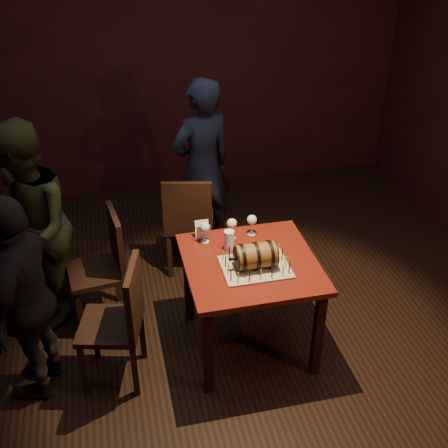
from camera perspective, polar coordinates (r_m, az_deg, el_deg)
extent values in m
plane|color=black|center=(4.39, -0.58, -11.04)|extent=(5.00, 5.00, 0.00)
cube|color=black|center=(5.90, -6.09, 16.04)|extent=(5.00, 0.04, 2.80)
cube|color=#4D110C|center=(3.85, 2.71, -4.05)|extent=(0.90, 0.90, 0.04)
cube|color=black|center=(3.74, -1.63, -12.82)|extent=(0.06, 0.06, 0.71)
cube|color=black|center=(3.92, 9.53, -10.91)|extent=(0.06, 0.06, 0.71)
cube|color=black|center=(4.31, -3.66, -5.87)|extent=(0.06, 0.06, 0.71)
cube|color=black|center=(4.46, 6.03, -4.52)|extent=(0.06, 0.06, 0.71)
cube|color=#A39984|center=(3.78, 3.21, -4.38)|extent=(0.45, 0.35, 0.01)
cylinder|color=brown|center=(3.72, 3.25, -3.24)|extent=(0.26, 0.17, 0.17)
cylinder|color=black|center=(3.70, 1.83, -3.43)|extent=(0.02, 0.19, 0.19)
cylinder|color=black|center=(3.72, 3.25, -3.24)|extent=(0.02, 0.19, 0.19)
cylinder|color=black|center=(3.75, 4.66, -3.05)|extent=(0.02, 0.19, 0.19)
cylinder|color=black|center=(3.69, 1.27, -3.51)|extent=(0.01, 0.16, 0.16)
cylinder|color=black|center=(3.76, 5.20, -2.97)|extent=(0.01, 0.16, 0.16)
cylinder|color=black|center=(3.69, 0.95, -3.55)|extent=(0.04, 0.02, 0.02)
sphere|color=black|center=(3.69, 0.65, -3.59)|extent=(0.03, 0.03, 0.03)
cylinder|color=#FFF598|center=(3.60, 1.44, -5.45)|extent=(0.01, 0.01, 0.08)
cylinder|color=black|center=(3.58, 1.45, -4.88)|extent=(0.00, 0.00, 0.01)
cylinder|color=black|center=(3.62, 2.60, -5.29)|extent=(0.01, 0.01, 0.08)
cylinder|color=black|center=(3.59, 2.62, -4.71)|extent=(0.00, 0.00, 0.01)
cylinder|color=#FFF598|center=(3.64, 3.76, -5.12)|extent=(0.01, 0.01, 0.08)
cylinder|color=black|center=(3.61, 3.78, -4.55)|extent=(0.00, 0.00, 0.01)
cylinder|color=black|center=(3.66, 4.90, -4.95)|extent=(0.01, 0.01, 0.08)
cylinder|color=black|center=(3.63, 4.93, -4.38)|extent=(0.00, 0.00, 0.01)
cylinder|color=#FFF598|center=(3.68, 6.03, -4.79)|extent=(0.01, 0.01, 0.08)
cylinder|color=black|center=(3.65, 6.07, -4.22)|extent=(0.00, 0.00, 0.01)
cylinder|color=black|center=(3.71, 6.64, -4.45)|extent=(0.01, 0.01, 0.08)
cylinder|color=black|center=(3.68, 6.68, -3.88)|extent=(0.00, 0.00, 0.01)
cylinder|color=#FFF598|center=(3.77, 6.27, -3.79)|extent=(0.01, 0.01, 0.08)
cylinder|color=black|center=(3.74, 6.31, -3.23)|extent=(0.00, 0.00, 0.01)
cylinder|color=black|center=(3.83, 5.92, -3.15)|extent=(0.01, 0.01, 0.08)
cylinder|color=black|center=(3.80, 5.96, -2.60)|extent=(0.00, 0.00, 0.01)
cylinder|color=#FFF598|center=(3.88, 5.58, -2.53)|extent=(0.01, 0.01, 0.08)
cylinder|color=black|center=(3.86, 5.61, -1.98)|extent=(0.00, 0.00, 0.01)
cylinder|color=black|center=(3.90, 4.88, -2.30)|extent=(0.01, 0.01, 0.08)
cylinder|color=black|center=(3.88, 4.91, -1.75)|extent=(0.00, 0.00, 0.01)
cylinder|color=#FFF598|center=(3.88, 3.82, -2.44)|extent=(0.01, 0.01, 0.08)
cylinder|color=black|center=(3.86, 3.84, -1.89)|extent=(0.00, 0.00, 0.01)
cylinder|color=black|center=(3.87, 2.74, -2.59)|extent=(0.01, 0.01, 0.08)
cylinder|color=black|center=(3.84, 2.76, -2.03)|extent=(0.00, 0.00, 0.01)
cylinder|color=#FFF598|center=(3.85, 1.65, -2.73)|extent=(0.01, 0.01, 0.08)
cylinder|color=black|center=(3.82, 1.66, -2.18)|extent=(0.00, 0.00, 0.01)
cylinder|color=black|center=(3.83, 0.56, -2.87)|extent=(0.01, 0.01, 0.08)
cylinder|color=black|center=(3.81, 0.56, -2.32)|extent=(0.00, 0.00, 0.01)
cylinder|color=#FFF598|center=(3.80, -0.09, -3.18)|extent=(0.01, 0.01, 0.08)
cylinder|color=black|center=(3.78, -0.09, -2.62)|extent=(0.00, 0.00, 0.01)
cylinder|color=black|center=(3.74, 0.17, -3.83)|extent=(0.01, 0.01, 0.08)
cylinder|color=black|center=(3.72, 0.17, -3.26)|extent=(0.00, 0.00, 0.01)
cylinder|color=#FFF598|center=(3.68, 0.44, -4.49)|extent=(0.01, 0.01, 0.08)
cylinder|color=black|center=(3.66, 0.44, -3.92)|extent=(0.00, 0.00, 0.01)
cylinder|color=black|center=(3.63, 0.71, -5.18)|extent=(0.01, 0.01, 0.08)
cylinder|color=black|center=(3.60, 0.72, -4.61)|extent=(0.00, 0.00, 0.01)
cylinder|color=silver|center=(4.03, -1.95, -1.80)|extent=(0.06, 0.06, 0.01)
cylinder|color=silver|center=(4.01, -1.96, -1.24)|extent=(0.01, 0.01, 0.09)
sphere|color=silver|center=(3.97, -1.98, -0.33)|extent=(0.07, 0.07, 0.07)
sphere|color=#591114|center=(3.97, -1.98, -0.42)|extent=(0.05, 0.05, 0.05)
cylinder|color=silver|center=(4.07, 0.79, -1.39)|extent=(0.06, 0.06, 0.01)
cylinder|color=silver|center=(4.05, 0.79, -0.83)|extent=(0.01, 0.01, 0.09)
sphere|color=silver|center=(4.01, 0.80, 0.07)|extent=(0.07, 0.07, 0.07)
cylinder|color=silver|center=(4.12, 2.80, -1.01)|extent=(0.06, 0.06, 0.01)
cylinder|color=silver|center=(4.10, 2.82, -0.45)|extent=(0.01, 0.01, 0.09)
sphere|color=silver|center=(4.06, 2.85, 0.44)|extent=(0.07, 0.07, 0.07)
sphere|color=#BF594C|center=(4.06, 2.85, 0.36)|extent=(0.05, 0.05, 0.05)
cylinder|color=silver|center=(3.91, 0.52, -1.68)|extent=(0.07, 0.07, 0.15)
cylinder|color=#9E5414|center=(3.92, 0.52, -1.89)|extent=(0.06, 0.06, 0.11)
cylinder|color=white|center=(3.89, 0.53, -1.08)|extent=(0.06, 0.06, 0.02)
cube|color=black|center=(4.84, -3.53, 0.16)|extent=(0.48, 0.48, 0.04)
cube|color=black|center=(5.10, -1.44, -1.09)|extent=(0.04, 0.04, 0.43)
cube|color=black|center=(5.12, -5.24, -1.08)|extent=(0.04, 0.04, 0.43)
cube|color=black|center=(4.82, -1.53, -3.28)|extent=(0.04, 0.04, 0.43)
cube|color=black|center=(4.84, -5.56, -3.26)|extent=(0.04, 0.04, 0.43)
cube|color=black|center=(4.56, -3.75, 1.66)|extent=(0.40, 0.13, 0.46)
cube|color=black|center=(4.35, -12.89, -4.79)|extent=(0.45, 0.45, 0.04)
cube|color=black|center=(4.61, -14.97, -6.35)|extent=(0.04, 0.04, 0.43)
cube|color=black|center=(4.35, -14.37, -8.97)|extent=(0.04, 0.04, 0.43)
cube|color=black|center=(4.64, -10.82, -5.55)|extent=(0.04, 0.04, 0.43)
cube|color=black|center=(4.37, -9.95, -8.10)|extent=(0.04, 0.04, 0.43)
cube|color=black|center=(4.22, -10.89, -1.59)|extent=(0.09, 0.40, 0.46)
cube|color=black|center=(3.85, -11.48, -10.10)|extent=(0.49, 0.49, 0.04)
cube|color=black|center=(4.17, -13.01, -10.85)|extent=(0.04, 0.04, 0.43)
cube|color=black|center=(3.93, -14.09, -14.17)|extent=(0.04, 0.04, 0.43)
cube|color=black|center=(4.10, -8.31, -11.08)|extent=(0.04, 0.04, 0.43)
cube|color=black|center=(3.86, -9.06, -14.50)|extent=(0.04, 0.04, 0.43)
cube|color=black|center=(3.66, -9.12, -7.30)|extent=(0.14, 0.40, 0.46)
imported|color=#1A2135|center=(4.98, -2.26, 5.79)|extent=(0.68, 0.56, 1.61)
imported|color=#32391C|center=(4.30, -19.16, -0.52)|extent=(0.69, 0.85, 1.62)
imported|color=black|center=(3.74, -19.41, -7.22)|extent=(0.62, 0.93, 1.47)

